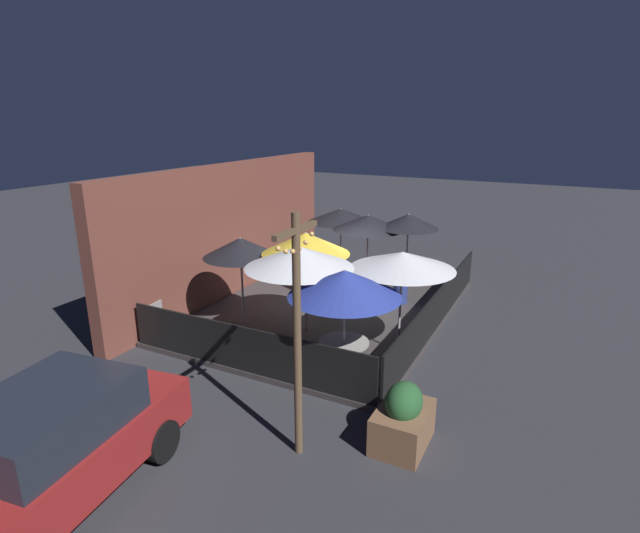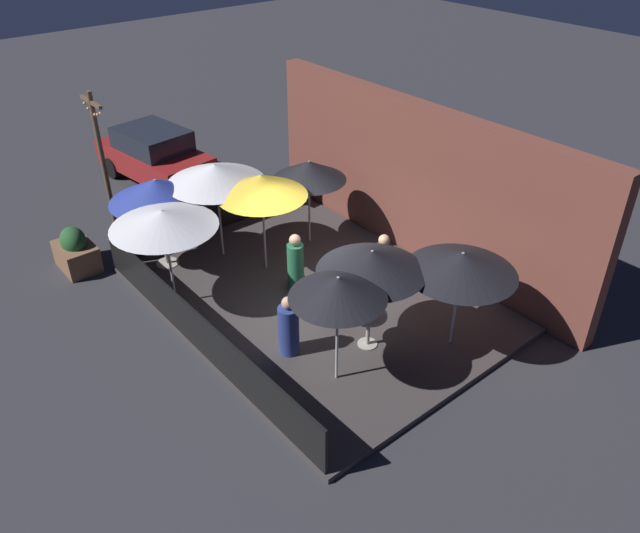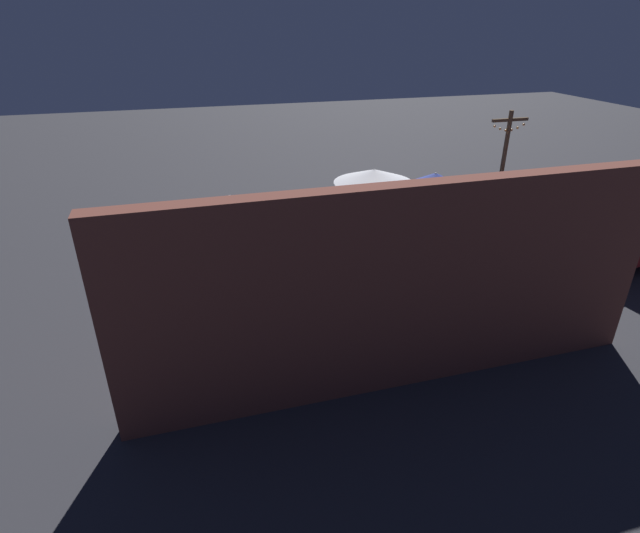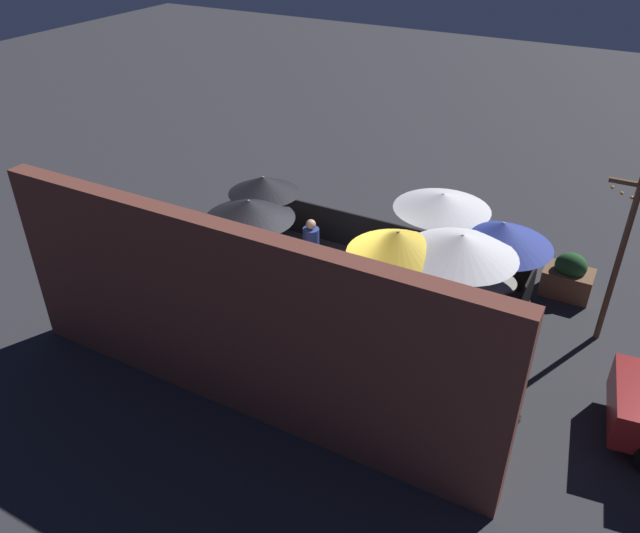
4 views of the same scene
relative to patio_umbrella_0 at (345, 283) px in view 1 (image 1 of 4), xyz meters
The scene contains 23 objects.
ground_plane 4.23m from the patio_umbrella_0, 29.94° to the left, with size 60.00×60.00×0.00m, color #2D2D33.
patio_deck 4.20m from the patio_umbrella_0, 29.94° to the left, with size 7.91×5.83×0.12m.
building_wall 5.94m from the patio_umbrella_0, 57.25° to the left, with size 9.51×0.36×3.75m.
fence_front 3.67m from the patio_umbrella_0, 17.60° to the right, with size 7.71×0.05×0.95m.
fence_side_left 2.45m from the patio_umbrella_0, 110.54° to the left, with size 0.05×5.63×0.95m.
patio_umbrella_0 is the anchor object (origin of this frame).
patio_umbrella_1 5.44m from the patio_umbrella_0, 17.29° to the left, with size 2.04×2.04×2.16m.
patio_umbrella_2 6.85m from the patio_umbrella_0, 25.34° to the left, with size 2.10×2.10×2.07m.
patio_umbrella_3 3.53m from the patio_umbrella_0, 68.30° to the left, with size 1.79×1.79×2.14m.
patio_umbrella_4 1.35m from the patio_umbrella_0, 68.05° to the left, with size 2.25×2.25×2.36m.
patio_umbrella_5 2.37m from the patio_umbrella_0, 46.32° to the left, with size 2.02×2.02×2.36m.
patio_umbrella_6 5.54m from the patio_umbrella_0, ahead, with size 1.70×1.70×2.22m.
patio_umbrella_7 1.64m from the patio_umbrella_0, 21.72° to the right, with size 2.18×2.18×2.23m.
dining_table_0 1.32m from the patio_umbrella_0, ahead, with size 0.97×0.97×0.74m.
dining_table_1 5.60m from the patio_umbrella_0, 17.29° to the left, with size 0.71×0.71×0.73m.
patio_chair_0 4.68m from the patio_umbrella_0, 21.77° to the left, with size 0.41×0.41×0.91m.
patio_chair_1 4.55m from the patio_umbrella_0, 95.21° to the left, with size 0.43×0.43×0.91m.
patron_0 5.25m from the patio_umbrella_0, 38.77° to the left, with size 0.46×0.46×1.36m.
patron_1 4.59m from the patio_umbrella_0, ahead, with size 0.51×0.51×1.28m.
patron_2 3.51m from the patio_umbrella_0, 31.38° to the left, with size 0.37×0.37×1.39m.
planter_box 2.63m from the patio_umbrella_0, 129.39° to the right, with size 1.10×0.77×1.08m.
light_post 2.26m from the patio_umbrella_0, behind, with size 1.10×0.12×3.76m.
parked_car_0 5.21m from the patio_umbrella_0, 155.38° to the left, with size 4.00×2.18×1.62m.
Camera 1 is at (-11.16, -5.40, 5.00)m, focal length 28.00 mm.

